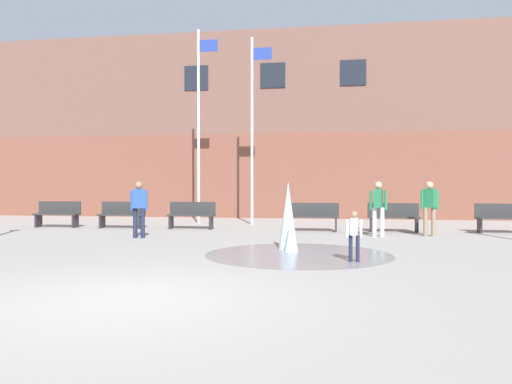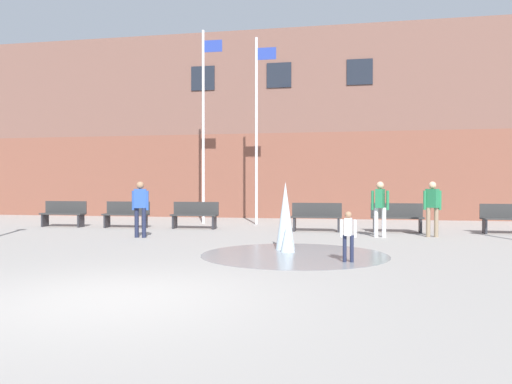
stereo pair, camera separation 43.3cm
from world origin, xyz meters
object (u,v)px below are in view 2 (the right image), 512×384
park_bench_far_left (64,213)px  adult_near_bench (380,204)px  park_bench_near_trashcan (509,218)px  child_with_pink_shirt (348,232)px  park_bench_under_left_flagpole (195,215)px  teen_by_trashcan (140,205)px  park_bench_under_right_flagpole (397,217)px  flagpole_right (257,125)px  adult_in_red (432,204)px  park_bench_center (317,216)px  flagpole_left (204,121)px  park_bench_left_of_flagpoles (126,214)px

park_bench_far_left → adult_near_bench: size_ratio=1.01×
park_bench_near_trashcan → child_with_pink_shirt: bearing=-126.2°
park_bench_under_left_flagpole → adult_near_bench: bearing=-15.2°
park_bench_near_trashcan → teen_by_trashcan: teen_by_trashcan is taller
park_bench_far_left → teen_by_trashcan: (4.19, -2.92, 0.45)m
park_bench_far_left → park_bench_under_left_flagpole: size_ratio=1.00×
park_bench_under_right_flagpole → flagpole_right: bearing=155.2°
adult_near_bench → flagpole_right: 6.43m
park_bench_under_left_flagpole → adult_in_red: (7.51, -1.32, 0.45)m
park_bench_center → adult_in_red: adult_in_red is taller
flagpole_left → park_bench_under_right_flagpole: bearing=-18.0°
flagpole_left → park_bench_left_of_flagpoles: bearing=-132.3°
park_bench_left_of_flagpoles → flagpole_left: flagpole_left is taller
park_bench_far_left → park_bench_under_right_flagpole: 11.48m
adult_in_red → child_with_pink_shirt: adult_in_red is taller
adult_in_red → flagpole_left: 9.13m
park_bench_center → teen_by_trashcan: teen_by_trashcan is taller
park_bench_near_trashcan → park_bench_center: bearing=-177.4°
flagpole_left → flagpole_right: size_ratio=1.06×
park_bench_center → park_bench_near_trashcan: (5.81, 0.26, 0.00)m
teen_by_trashcan → adult_in_red: 8.33m
park_bench_left_of_flagpoles → flagpole_right: (4.20, 2.33, 3.28)m
teen_by_trashcan → child_with_pink_shirt: (5.81, -3.46, -0.35)m
park_bench_left_of_flagpoles → park_bench_near_trashcan: 12.40m
park_bench_far_left → adult_near_bench: (10.87, -1.54, 0.45)m
park_bench_under_right_flagpole → adult_in_red: adult_in_red is taller
park_bench_center → park_bench_near_trashcan: bearing=2.6°
park_bench_center → flagpole_right: flagpole_right is taller
flagpole_left → park_bench_under_left_flagpole: bearing=-81.5°
park_bench_near_trashcan → adult_in_red: 2.83m
park_bench_under_left_flagpole → child_with_pink_shirt: 8.29m
teen_by_trashcan → adult_in_red: same height
park_bench_left_of_flagpoles → flagpole_right: flagpole_right is taller
park_bench_near_trashcan → park_bench_far_left: bearing=-179.4°
park_bench_far_left → flagpole_right: size_ratio=0.23×
park_bench_under_right_flagpole → adult_in_red: 1.61m
park_bench_under_left_flagpole → flagpole_left: bearing=98.5°
park_bench_left_of_flagpoles → park_bench_center: same height
park_bench_under_right_flagpole → child_with_pink_shirt: 6.62m
park_bench_far_left → park_bench_near_trashcan: size_ratio=1.00×
child_with_pink_shirt → adult_near_bench: adult_near_bench is taller
teen_by_trashcan → park_bench_under_left_flagpole: bearing=-122.9°
park_bench_under_left_flagpole → park_bench_center: 4.14m
park_bench_under_left_flagpole → teen_by_trashcan: size_ratio=1.01×
park_bench_near_trashcan → child_with_pink_shirt: 8.10m
flagpole_left → child_with_pink_shirt: bearing=-57.8°
park_bench_far_left → park_bench_left_of_flagpoles: same height
park_bench_under_right_flagpole → adult_near_bench: size_ratio=1.01×
park_bench_center → park_bench_near_trashcan: 5.81m
park_bench_under_left_flagpole → park_bench_near_trashcan: (9.95, 0.05, 0.00)m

